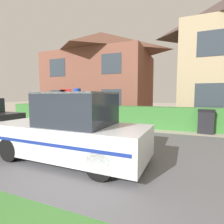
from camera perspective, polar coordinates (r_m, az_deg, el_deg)
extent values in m
cube|color=#5B5B60|center=(5.27, 4.98, -12.50)|extent=(28.00, 5.78, 0.01)
cube|color=#3D7F38|center=(9.37, 5.53, -1.36)|extent=(15.80, 0.85, 1.06)
cylinder|color=black|center=(5.95, -19.49, -7.76)|extent=(0.58, 0.21, 0.58)
cylinder|color=black|center=(5.07, -30.25, -10.48)|extent=(0.58, 0.21, 0.58)
cylinder|color=black|center=(4.68, 3.89, -11.04)|extent=(0.58, 0.21, 0.58)
cylinder|color=black|center=(3.48, -3.97, -16.90)|extent=(0.58, 0.21, 0.58)
cube|color=silver|center=(4.60, -13.96, -8.40)|extent=(4.03, 1.65, 0.74)
cube|color=#232833|center=(4.32, -11.21, 1.06)|extent=(1.65, 1.45, 0.80)
cube|color=silver|center=(4.31, -11.31, 6.08)|extent=(1.65, 1.45, 0.04)
cube|color=navy|center=(5.23, -8.71, -6.04)|extent=(3.80, 0.09, 0.07)
cube|color=navy|center=(4.01, -20.92, -9.83)|extent=(3.80, 0.09, 0.07)
cylinder|color=blue|center=(4.31, -11.32, 6.94)|extent=(0.18, 0.18, 0.09)
cylinder|color=black|center=(8.60, -29.88, -4.17)|extent=(0.59, 0.21, 0.59)
cube|color=brown|center=(15.26, -3.50, 8.62)|extent=(7.88, 6.06, 4.99)
pyramid|color=brown|center=(15.84, -3.57, 21.26)|extent=(8.28, 6.37, 1.95)
cube|color=red|center=(13.41, -14.87, 2.73)|extent=(1.00, 0.02, 2.10)
cube|color=#333D47|center=(13.82, -17.19, 4.19)|extent=(1.40, 0.02, 1.30)
cube|color=#333D47|center=(11.58, -0.29, 4.24)|extent=(1.40, 0.02, 1.30)
cube|color=#333D47|center=(13.98, -17.46, 13.63)|extent=(1.40, 0.02, 1.30)
cube|color=#333D47|center=(11.76, -0.29, 15.50)|extent=(1.40, 0.02, 1.30)
cube|color=#333D47|center=(10.51, 29.14, 4.69)|extent=(1.40, 0.02, 1.30)
cube|color=#333D47|center=(10.85, 29.82, 18.93)|extent=(1.40, 0.02, 1.30)
cube|color=black|center=(8.58, 28.28, -3.00)|extent=(0.67, 0.62, 0.94)
cube|color=black|center=(8.52, 28.44, 0.47)|extent=(0.71, 0.66, 0.10)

